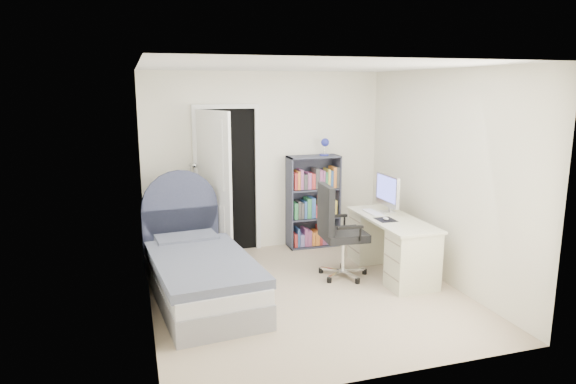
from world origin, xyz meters
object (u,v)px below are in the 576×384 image
object	(u,v)px
floor_lamp	(194,218)
desk	(391,243)
bed	(199,271)
office_chair	(336,227)
bookcase	(314,204)
nightstand	(190,230)

from	to	relation	value
floor_lamp	desk	world-z (taller)	floor_lamp
bed	office_chair	world-z (taller)	bed
floor_lamp	bookcase	size ratio (longest dim) A/B	0.82
bed	nightstand	bearing A→B (deg)	87.92
desk	office_chair	bearing A→B (deg)	173.83
floor_lamp	office_chair	size ratio (longest dim) A/B	1.12
nightstand	floor_lamp	xyz separation A→B (m)	(0.07, 0.11, 0.13)
bed	desk	size ratio (longest dim) A/B	1.49
bed	floor_lamp	xyz separation A→B (m)	(0.12, 1.42, 0.24)
nightstand	desk	size ratio (longest dim) A/B	0.41
bookcase	desk	world-z (taller)	bookcase
floor_lamp	office_chair	world-z (taller)	floor_lamp
office_chair	bookcase	bearing A→B (deg)	82.23
bed	bookcase	size ratio (longest dim) A/B	1.38
bed	bookcase	xyz separation A→B (m)	(1.85, 1.37, 0.33)
bed	bookcase	distance (m)	2.33
bookcase	desk	distance (m)	1.46
nightstand	floor_lamp	size ratio (longest dim) A/B	0.47
desk	bed	bearing A→B (deg)	-179.29
office_chair	bed	bearing A→B (deg)	-176.39
desk	office_chair	world-z (taller)	desk
floor_lamp	bookcase	bearing A→B (deg)	-1.68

